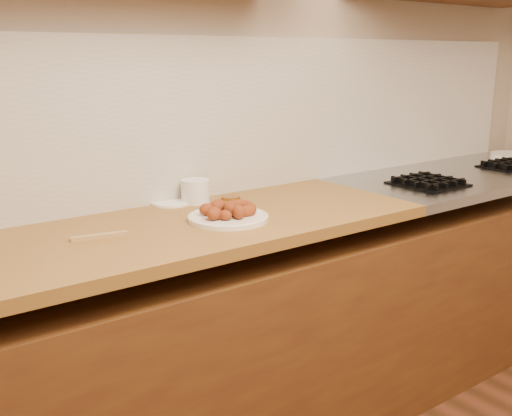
# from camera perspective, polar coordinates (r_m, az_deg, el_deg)

# --- Properties ---
(wall_back) EXTENTS (4.00, 0.02, 2.70)m
(wall_back) POSITION_cam_1_polar(r_m,az_deg,el_deg) (2.32, -3.78, 12.33)
(wall_back) COLOR tan
(wall_back) RESTS_ON ground
(base_cabinet) EXTENTS (3.60, 0.60, 0.77)m
(base_cabinet) POSITION_cam_1_polar(r_m,az_deg,el_deg) (2.31, 0.85, -12.46)
(base_cabinet) COLOR #593512
(base_cabinet) RESTS_ON floor
(butcher_block) EXTENTS (2.30, 0.62, 0.04)m
(butcher_block) POSITION_cam_1_polar(r_m,az_deg,el_deg) (1.84, -15.55, -3.66)
(butcher_block) COLOR brown
(butcher_block) RESTS_ON base_cabinet
(stovetop) EXTENTS (1.30, 0.62, 0.04)m
(stovetop) POSITION_cam_1_polar(r_m,az_deg,el_deg) (2.96, 18.99, 2.84)
(stovetop) COLOR #9EA0A5
(stovetop) RESTS_ON base_cabinet
(backsplash) EXTENTS (3.60, 0.02, 0.60)m
(backsplash) POSITION_cam_1_polar(r_m,az_deg,el_deg) (2.32, -3.56, 8.62)
(backsplash) COLOR #B8B3A5
(backsplash) RESTS_ON wall_back
(burner_grates) EXTENTS (0.91, 0.26, 0.03)m
(burner_grates) POSITION_cam_1_polar(r_m,az_deg,el_deg) (2.89, 20.04, 3.12)
(burner_grates) COLOR black
(burner_grates) RESTS_ON stovetop
(donut_plate) EXTENTS (0.27, 0.27, 0.02)m
(donut_plate) POSITION_cam_1_polar(r_m,az_deg,el_deg) (1.99, -2.67, -0.93)
(donut_plate) COLOR silver
(donut_plate) RESTS_ON butcher_block
(ring_donut) EXTENTS (0.13, 0.14, 0.05)m
(ring_donut) POSITION_cam_1_polar(r_m,az_deg,el_deg) (2.00, -1.54, -0.02)
(ring_donut) COLOR maroon
(ring_donut) RESTS_ON donut_plate
(fried_dough_chunks) EXTENTS (0.14, 0.17, 0.05)m
(fried_dough_chunks) POSITION_cam_1_polar(r_m,az_deg,el_deg) (1.97, -3.53, -0.23)
(fried_dough_chunks) COLOR maroon
(fried_dough_chunks) RESTS_ON donut_plate
(plastic_tub) EXTENTS (0.11, 0.11, 0.09)m
(plastic_tub) POSITION_cam_1_polar(r_m,az_deg,el_deg) (2.22, -5.80, 1.60)
(plastic_tub) COLOR white
(plastic_tub) RESTS_ON butcher_block
(tub_lid) EXTENTS (0.17, 0.17, 0.01)m
(tub_lid) POSITION_cam_1_polar(r_m,az_deg,el_deg) (2.22, -8.10, 0.51)
(tub_lid) COLOR white
(tub_lid) RESTS_ON butcher_block
(brass_jar_lid) EXTENTS (0.09, 0.09, 0.01)m
(brass_jar_lid) POSITION_cam_1_polar(r_m,az_deg,el_deg) (2.27, -2.41, 1.00)
(brass_jar_lid) COLOR #AE7631
(brass_jar_lid) RESTS_ON butcher_block
(wooden_utensil) EXTENTS (0.17, 0.05, 0.01)m
(wooden_utensil) POSITION_cam_1_polar(r_m,az_deg,el_deg) (1.85, -14.71, -2.61)
(wooden_utensil) COLOR #A6824A
(wooden_utensil) RESTS_ON butcher_block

